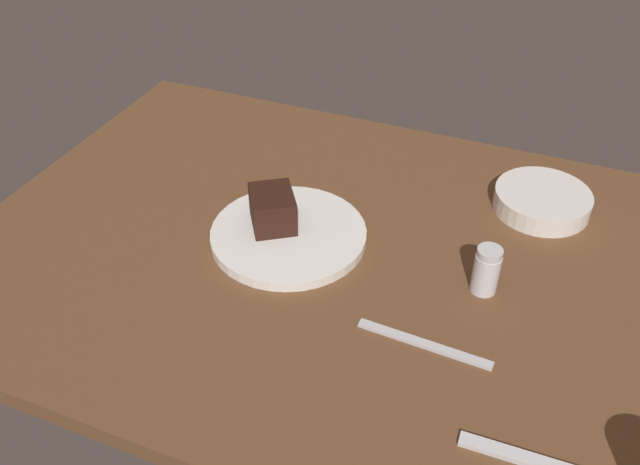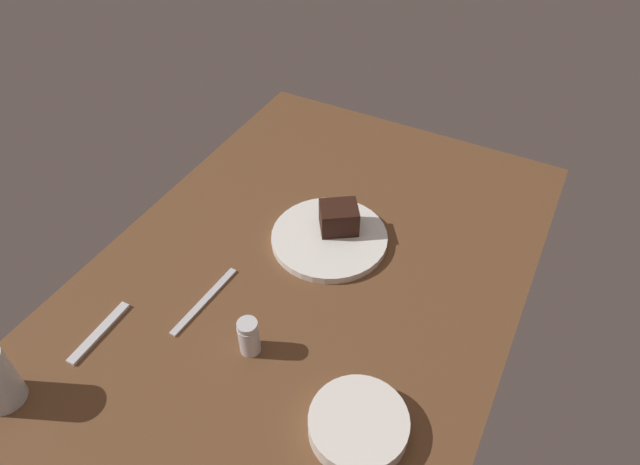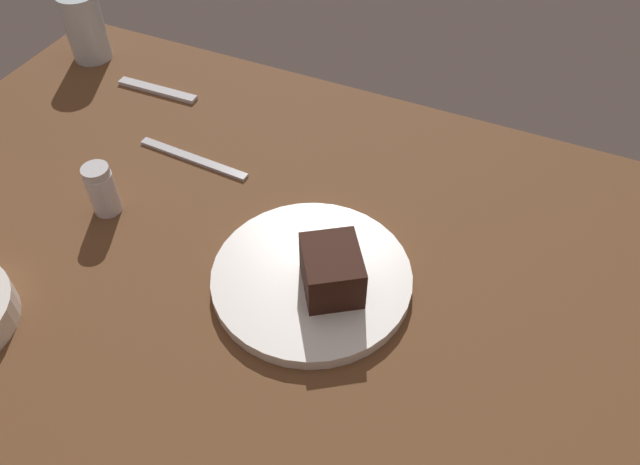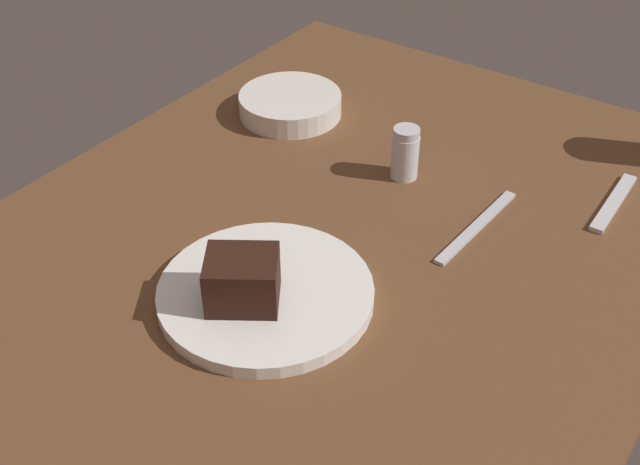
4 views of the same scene
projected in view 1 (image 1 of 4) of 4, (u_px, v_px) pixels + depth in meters
dining_table at (342, 260)px, 108.60cm from camera, size 120.00×84.00×3.00cm
dessert_plate at (290, 233)px, 110.23cm from camera, size 25.30×25.30×1.69cm
chocolate_cake_slice at (273, 209)px, 108.95cm from camera, size 10.13×10.49×6.00cm
salt_shaker at (486, 272)px, 98.43cm from camera, size 3.90×3.90×7.70cm
side_bowl at (542, 201)px, 115.77cm from camera, size 16.23×16.23×3.48cm
dessert_spoon at (523, 458)px, 78.34cm from camera, size 15.04×2.17×0.70cm
butter_knife at (424, 344)px, 92.24cm from camera, size 19.05×2.37×0.50cm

